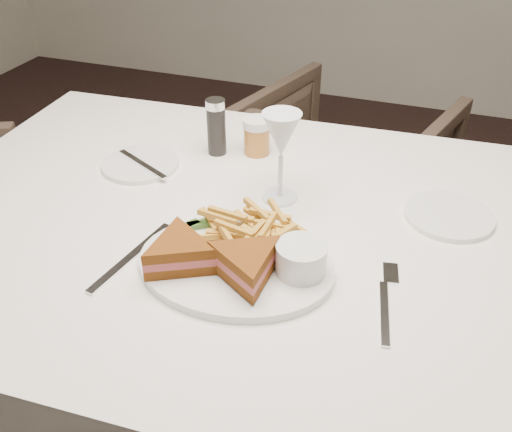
{
  "coord_description": "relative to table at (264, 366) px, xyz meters",
  "views": [
    {
      "loc": [
        0.28,
        -0.73,
        1.34
      ],
      "look_at": [
        0.02,
        0.02,
        0.8
      ],
      "focal_mm": 40.0,
      "sensor_mm": 36.0,
      "label": 1
    }
  ],
  "objects": [
    {
      "name": "table",
      "position": [
        0.0,
        0.0,
        0.0
      ],
      "size": [
        1.4,
        0.97,
        0.75
      ],
      "primitive_type": "cube",
      "rotation": [
        0.0,
        0.0,
        0.05
      ],
      "color": "white",
      "rests_on": "ground"
    },
    {
      "name": "chair_far",
      "position": [
        -0.04,
        0.97,
        -0.05
      ],
      "size": [
        0.78,
        0.75,
        0.66
      ],
      "primitive_type": "imported",
      "rotation": [
        0.0,
        0.0,
        2.86
      ],
      "color": "#4D3D2F",
      "rests_on": "ground"
    },
    {
      "name": "table_setting",
      "position": [
        -0.02,
        -0.05,
        0.41
      ],
      "size": [
        0.78,
        0.6,
        0.18
      ],
      "color": "white",
      "rests_on": "table"
    }
  ]
}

